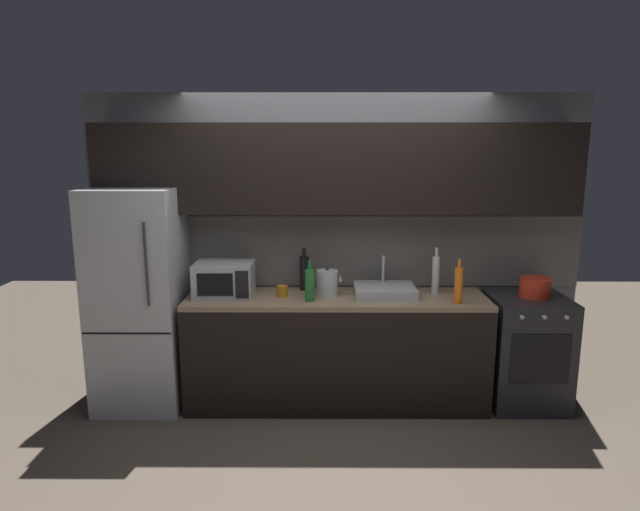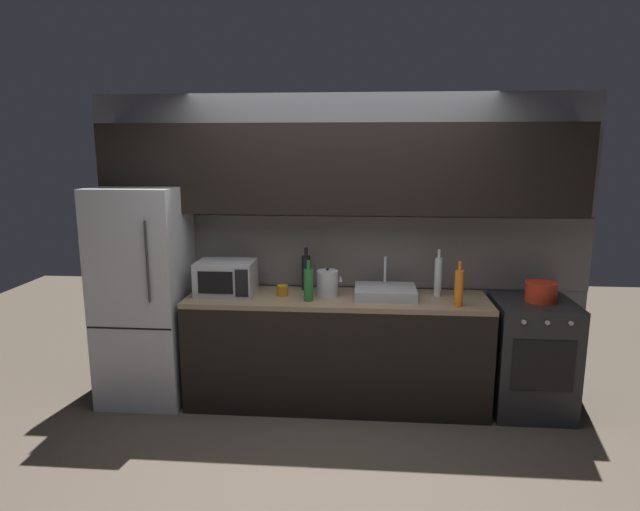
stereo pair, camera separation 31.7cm
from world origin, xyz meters
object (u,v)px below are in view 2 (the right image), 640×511
(microwave, at_px, (226,278))
(kettle, at_px, (327,283))
(oven_range, at_px, (530,356))
(wine_bottle_green, at_px, (308,284))
(wine_bottle_clear, at_px, (438,276))
(refrigerator, at_px, (145,295))
(wine_bottle_orange, at_px, (459,288))
(mug_amber, at_px, (282,290))
(wine_bottle_dark, at_px, (306,272))
(cooking_pot, at_px, (541,292))

(microwave, distance_m, kettle, 0.82)
(oven_range, xyz_separation_m, microwave, (-2.43, 0.02, 0.58))
(wine_bottle_green, height_order, wine_bottle_clear, wine_bottle_clear)
(kettle, distance_m, wine_bottle_green, 0.20)
(wine_bottle_green, bearing_deg, refrigerator, 174.62)
(microwave, xyz_separation_m, wine_bottle_green, (0.68, -0.15, -0.00))
(oven_range, relative_size, wine_bottle_orange, 2.63)
(refrigerator, distance_m, wine_bottle_green, 1.38)
(microwave, bearing_deg, refrigerator, -178.45)
(refrigerator, height_order, kettle, refrigerator)
(mug_amber, bearing_deg, oven_range, -0.09)
(refrigerator, bearing_deg, kettle, 0.76)
(wine_bottle_dark, bearing_deg, oven_range, -6.72)
(wine_bottle_orange, distance_m, wine_bottle_dark, 1.25)
(microwave, height_order, wine_bottle_clear, wine_bottle_clear)
(kettle, bearing_deg, wine_bottle_clear, 4.87)
(oven_range, xyz_separation_m, cooking_pot, (0.04, 0.00, 0.53))
(refrigerator, xyz_separation_m, cooking_pot, (3.15, 0.00, 0.10))
(wine_bottle_green, distance_m, wine_bottle_clear, 1.04)
(kettle, bearing_deg, refrigerator, -179.24)
(oven_range, distance_m, wine_bottle_orange, 0.87)
(microwave, relative_size, mug_amber, 5.22)
(wine_bottle_clear, bearing_deg, refrigerator, -177.72)
(kettle, distance_m, wine_bottle_clear, 0.88)
(wine_bottle_clear, bearing_deg, kettle, -175.13)
(wine_bottle_clear, bearing_deg, wine_bottle_green, -167.58)
(oven_range, bearing_deg, wine_bottle_green, -175.83)
(cooking_pot, bearing_deg, wine_bottle_clear, 173.02)
(refrigerator, height_order, microwave, refrigerator)
(mug_amber, bearing_deg, refrigerator, -179.90)
(oven_range, xyz_separation_m, wine_bottle_green, (-1.75, -0.13, 0.58))
(wine_bottle_orange, height_order, mug_amber, wine_bottle_orange)
(refrigerator, relative_size, cooking_pot, 7.34)
(microwave, height_order, cooking_pot, microwave)
(wine_bottle_dark, relative_size, cooking_pot, 1.48)
(wine_bottle_green, bearing_deg, microwave, 167.87)
(wine_bottle_green, bearing_deg, oven_range, 4.17)
(kettle, xyz_separation_m, wine_bottle_dark, (-0.19, 0.19, 0.04))
(wine_bottle_orange, distance_m, wine_bottle_clear, 0.30)
(kettle, bearing_deg, mug_amber, -177.13)
(mug_amber, bearing_deg, cooking_pot, -0.05)
(wine_bottle_dark, bearing_deg, wine_bottle_clear, -6.21)
(wine_bottle_clear, bearing_deg, mug_amber, -175.71)
(refrigerator, distance_m, microwave, 0.70)
(microwave, xyz_separation_m, kettle, (0.82, 0.00, -0.03))
(microwave, bearing_deg, mug_amber, -2.04)
(kettle, bearing_deg, wine_bottle_green, -132.67)
(refrigerator, xyz_separation_m, mug_amber, (1.14, 0.00, 0.06))
(oven_range, relative_size, wine_bottle_clear, 2.38)
(wine_bottle_green, bearing_deg, wine_bottle_orange, -2.47)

